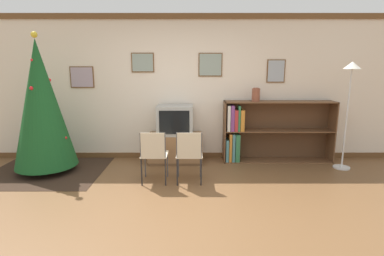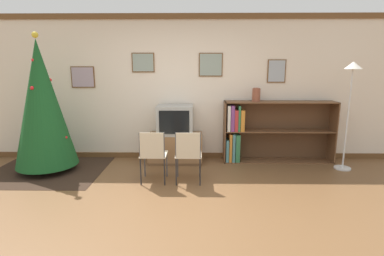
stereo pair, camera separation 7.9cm
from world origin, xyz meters
name	(u,v)px [view 1 (the left image)]	position (x,y,z in m)	size (l,w,h in m)	color
ground_plane	(172,207)	(0.00, 0.00, 0.00)	(24.00, 24.00, 0.00)	brown
wall_back	(178,88)	(0.00, 2.15, 1.35)	(8.59, 0.11, 2.70)	silver
area_rug	(48,171)	(-2.22, 1.33, 0.00)	(1.90, 1.71, 0.01)	#332319
christmas_tree	(41,105)	(-2.22, 1.33, 1.15)	(1.00, 1.00, 2.30)	maroon
tv_console	(175,148)	(-0.06, 1.82, 0.27)	(0.99, 0.51, 0.54)	brown
television	(174,120)	(-0.06, 1.82, 0.80)	(0.65, 0.49, 0.53)	#9E9E99
folding_chair_left	(153,154)	(-0.32, 0.79, 0.47)	(0.40, 0.40, 0.82)	beige
folding_chair_right	(189,154)	(0.21, 0.79, 0.47)	(0.40, 0.40, 0.82)	beige
bookshelf	(259,131)	(1.53, 1.92, 0.57)	(2.03, 0.36, 1.14)	brown
vase	(255,94)	(1.42, 1.88, 1.26)	(0.15, 0.15, 0.25)	brown
standing_lamp	(349,88)	(2.91, 1.48, 1.42)	(0.28, 0.28, 1.85)	silver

